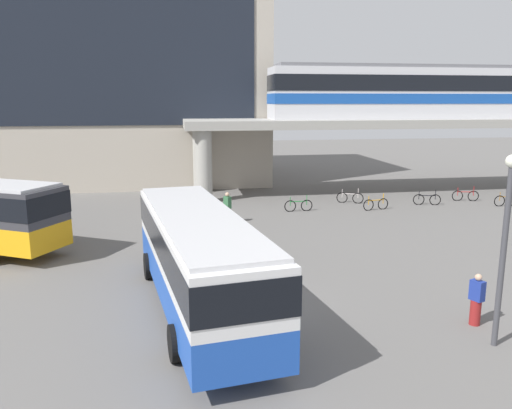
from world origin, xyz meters
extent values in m
plane|color=#605E5B|center=(0.00, 10.00, 0.00)|extent=(120.00, 120.00, 0.00)
cube|color=#B2A899|center=(-9.50, 30.07, 9.14)|extent=(29.42, 15.30, 18.27)
cube|color=black|center=(-9.50, 22.37, 10.05)|extent=(26.47, 0.10, 10.23)
cube|color=#9E9B93|center=(13.77, 19.60, 5.10)|extent=(30.80, 5.52, 0.60)
cylinder|color=#9E9B93|center=(-0.43, 17.63, 2.40)|extent=(1.10, 1.10, 4.80)
cylinder|color=#9E9B93|center=(-0.43, 21.56, 2.40)|extent=(1.10, 1.10, 4.80)
cube|color=silver|center=(14.99, 19.60, 7.20)|extent=(21.02, 2.90, 3.60)
cube|color=#194CA5|center=(14.99, 19.60, 6.84)|extent=(21.08, 2.96, 0.70)
cube|color=black|center=(14.99, 19.60, 7.92)|extent=(21.08, 2.96, 1.10)
cube|color=slate|center=(14.99, 19.60, 9.12)|extent=(20.18, 2.61, 0.24)
cube|color=#1E4CB2|center=(-1.76, -0.31, 1.05)|extent=(4.07, 11.25, 1.10)
cube|color=silver|center=(-1.76, -0.31, 2.35)|extent=(4.07, 11.25, 1.50)
cube|color=black|center=(-1.76, -0.31, 2.43)|extent=(4.12, 11.29, 0.96)
cube|color=silver|center=(-1.76, -0.31, 3.16)|extent=(3.87, 10.68, 0.12)
cylinder|color=black|center=(-3.51, 2.99, 0.50)|extent=(0.42, 1.03, 1.00)
cylinder|color=black|center=(-1.03, 3.36, 0.50)|extent=(0.42, 1.03, 1.00)
cylinder|color=black|center=(-2.55, -3.54, 0.50)|extent=(0.42, 1.03, 1.00)
cylinder|color=black|center=(-0.07, -3.17, 0.50)|extent=(0.42, 1.03, 1.00)
cylinder|color=black|center=(-9.04, 7.95, 0.50)|extent=(1.01, 0.73, 1.00)
torus|color=black|center=(10.50, 13.48, 0.34)|extent=(0.74, 0.19, 0.74)
torus|color=black|center=(9.46, 13.29, 0.34)|extent=(0.74, 0.19, 0.74)
cylinder|color=orange|center=(9.98, 13.39, 0.62)|extent=(1.04, 0.24, 0.05)
cylinder|color=orange|center=(9.46, 13.29, 0.64)|extent=(0.04, 0.04, 0.55)
cylinder|color=orange|center=(10.50, 13.48, 0.69)|extent=(0.04, 0.04, 0.65)
torus|color=black|center=(18.32, 13.15, 0.34)|extent=(0.74, 0.11, 0.74)
cylinder|color=#996626|center=(18.84, 13.12, 0.62)|extent=(1.05, 0.12, 0.05)
cylinder|color=#996626|center=(18.32, 13.15, 0.64)|extent=(0.04, 0.04, 0.55)
torus|color=black|center=(17.66, 15.03, 0.34)|extent=(0.73, 0.24, 0.74)
torus|color=black|center=(16.64, 15.29, 0.34)|extent=(0.73, 0.24, 0.74)
cylinder|color=#B21E1E|center=(17.15, 15.16, 0.62)|extent=(1.03, 0.31, 0.05)
cylinder|color=#B21E1E|center=(16.64, 15.29, 0.64)|extent=(0.04, 0.04, 0.55)
cylinder|color=#B21E1E|center=(17.66, 15.03, 0.69)|extent=(0.04, 0.04, 0.65)
torus|color=black|center=(14.41, 14.20, 0.34)|extent=(0.73, 0.24, 0.74)
torus|color=black|center=(13.39, 14.45, 0.34)|extent=(0.73, 0.24, 0.74)
cylinder|color=black|center=(13.90, 14.33, 0.62)|extent=(1.03, 0.31, 0.05)
cylinder|color=black|center=(13.39, 14.45, 0.64)|extent=(0.04, 0.04, 0.55)
cylinder|color=black|center=(14.41, 14.20, 0.69)|extent=(0.04, 0.04, 0.65)
torus|color=black|center=(5.64, 13.80, 0.34)|extent=(0.74, 0.08, 0.74)
torus|color=black|center=(4.59, 13.78, 0.34)|extent=(0.74, 0.08, 0.74)
cylinder|color=#1E7F33|center=(5.12, 13.79, 0.62)|extent=(1.05, 0.07, 0.05)
cylinder|color=#1E7F33|center=(4.59, 13.78, 0.64)|extent=(0.04, 0.04, 0.55)
cylinder|color=#1E7F33|center=(5.64, 13.80, 0.69)|extent=(0.04, 0.04, 0.65)
torus|color=black|center=(9.61, 15.52, 0.34)|extent=(0.70, 0.36, 0.74)
torus|color=black|center=(8.65, 15.95, 0.34)|extent=(0.70, 0.36, 0.74)
cylinder|color=silver|center=(9.13, 15.73, 0.62)|extent=(0.98, 0.47, 0.05)
cylinder|color=silver|center=(8.65, 15.95, 0.64)|extent=(0.04, 0.04, 0.55)
cylinder|color=silver|center=(9.61, 15.52, 0.69)|extent=(0.04, 0.04, 0.65)
cylinder|color=gray|center=(0.46, 11.40, 0.42)|extent=(0.32, 0.32, 0.85)
cube|color=#33663F|center=(0.46, 11.40, 1.18)|extent=(0.44, 0.48, 0.67)
sphere|color=tan|center=(0.46, 11.40, 1.63)|extent=(0.23, 0.23, 0.23)
cylinder|color=maroon|center=(6.48, -2.79, 0.39)|extent=(0.32, 0.32, 0.79)
cube|color=navy|center=(6.48, -2.79, 1.10)|extent=(0.39, 0.47, 0.62)
sphere|color=tan|center=(6.48, -2.79, 1.51)|extent=(0.21, 0.21, 0.21)
cylinder|color=#3F3F44|center=(6.25, -4.10, 2.50)|extent=(0.16, 0.16, 5.01)
camera|label=1|loc=(-2.44, -15.89, 6.70)|focal=35.49mm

